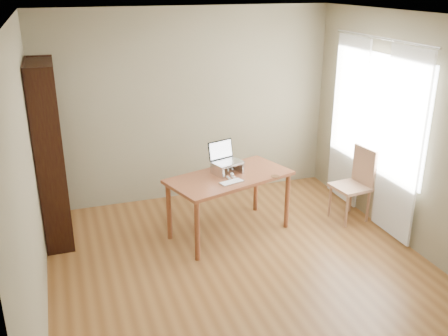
% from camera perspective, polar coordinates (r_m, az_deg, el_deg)
% --- Properties ---
extents(room, '(4.04, 4.54, 2.64)m').
position_cam_1_polar(room, '(4.80, 3.36, 1.08)').
color(room, brown).
rests_on(room, ground).
extents(bookshelf, '(0.30, 0.90, 2.10)m').
position_cam_1_polar(bookshelf, '(6.01, -19.23, 1.53)').
color(bookshelf, black).
rests_on(bookshelf, ground).
extents(curtains, '(0.03, 1.90, 2.25)m').
position_cam_1_polar(curtains, '(6.38, 16.57, 4.06)').
color(curtains, white).
rests_on(curtains, ground).
extents(desk, '(1.60, 1.12, 0.75)m').
position_cam_1_polar(desk, '(5.90, 0.63, -1.72)').
color(desk, brown).
rests_on(desk, ground).
extents(laptop_stand, '(0.32, 0.25, 0.13)m').
position_cam_1_polar(laptop_stand, '(5.90, 0.38, 0.15)').
color(laptop_stand, silver).
rests_on(laptop_stand, desk).
extents(laptop, '(0.39, 0.38, 0.24)m').
position_cam_1_polar(laptop, '(5.92, 0.19, 1.33)').
color(laptop, silver).
rests_on(laptop, laptop_stand).
extents(keyboard, '(0.30, 0.20, 0.02)m').
position_cam_1_polar(keyboard, '(5.65, 0.85, -1.64)').
color(keyboard, silver).
rests_on(keyboard, desk).
extents(coaster, '(0.10, 0.10, 0.01)m').
position_cam_1_polar(coaster, '(5.86, 5.88, -0.95)').
color(coaster, brown).
rests_on(coaster, desk).
extents(cat, '(0.23, 0.47, 0.13)m').
position_cam_1_polar(cat, '(5.93, 0.00, -0.03)').
color(cat, '#413833').
rests_on(cat, desk).
extents(chair, '(0.46, 0.46, 0.94)m').
position_cam_1_polar(chair, '(6.53, 14.83, -1.54)').
color(chair, '#A57659').
rests_on(chair, ground).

